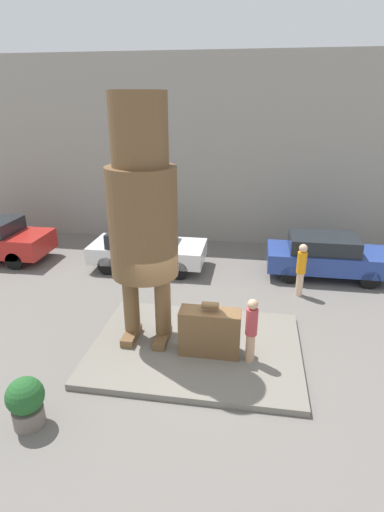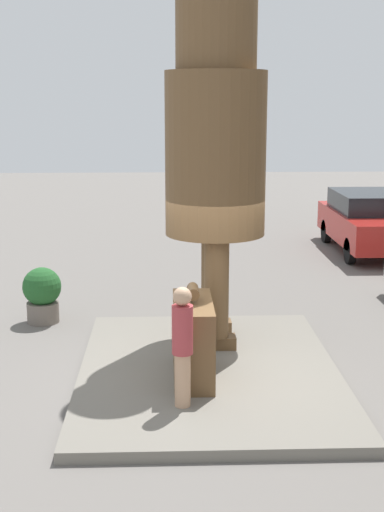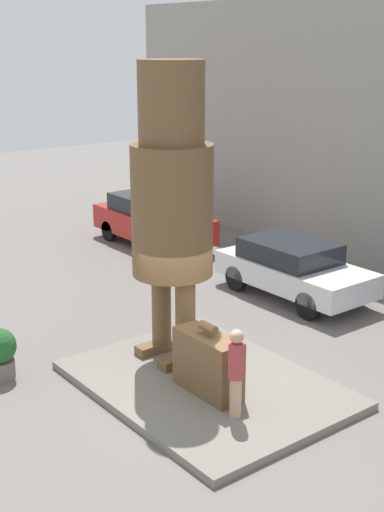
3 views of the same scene
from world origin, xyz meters
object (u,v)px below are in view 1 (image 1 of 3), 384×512
Objects in this scene: giant_suitcase at (210,332)px; parked_car_white at (147,248)px; statue_figure at (142,207)px; planter_pot at (26,401)px; parked_car_blue at (326,255)px; tourist at (251,328)px; worker_hivis at (301,268)px.

giant_suitcase is 0.35× the size of parked_car_white.
giant_suitcase is (1.63, -0.41, -2.86)m from statue_figure.
statue_figure reaches higher than planter_pot.
parked_car_blue is at bearing 44.67° from statue_figure.
statue_figure reaches higher than parked_car_blue.
statue_figure is at bearing 165.73° from giant_suitcase.
parked_car_blue is at bearing 66.11° from tourist.
statue_figure reaches higher than giant_suitcase.
giant_suitcase is at bearing -122.39° from parked_car_blue.
statue_figure is at bearing -74.61° from parked_car_white.
tourist is at bearing -54.00° from parked_car_white.
giant_suitcase is at bearing 169.81° from tourist.
parked_car_white is 6.39m from parked_car_blue.
giant_suitcase is at bearing -122.82° from worker_hivis.
worker_hivis is (5.59, 6.43, 0.40)m from planter_pot.
statue_figure reaches higher than worker_hivis.
parked_car_white is 1.00× the size of parked_car_blue.
tourist is (2.59, -0.59, -2.56)m from statue_figure.
parked_car_white is (-2.95, 5.20, 0.05)m from giant_suitcase.
statue_figure is at bearing -135.33° from parked_car_blue.
tourist is 4.84m from planter_pot.
tourist reaches higher than worker_hivis.
parked_car_white is (-1.32, 4.79, -2.80)m from statue_figure.
tourist is 0.39× the size of parked_car_blue.
worker_hivis is at bearing -15.05° from parked_car_white.
worker_hivis reaches higher than planter_pot.
giant_suitcase is 5.98m from parked_car_white.
worker_hivis is at bearing 69.59° from tourist.
tourist reaches higher than giant_suitcase.
tourist reaches higher than planter_pot.
giant_suitcase is 1.02m from tourist.
worker_hivis is at bearing 57.18° from giant_suitcase.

